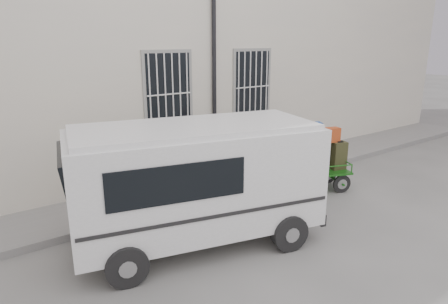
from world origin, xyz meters
TOP-DOWN VIEW (x-y plane):
  - ground at (0.00, 0.00)m, footprint 80.00×80.00m
  - building at (0.00, 5.50)m, footprint 24.00×5.15m
  - sidewalk at (0.00, 2.20)m, footprint 24.00×1.70m
  - luggage_cart at (2.06, 0.58)m, footprint 2.39×1.62m
  - van at (-1.56, -0.08)m, footprint 4.75×2.86m

SIDE VIEW (x-z plane):
  - ground at x=0.00m, z-range 0.00..0.00m
  - sidewalk at x=0.00m, z-range 0.00..0.15m
  - luggage_cart at x=2.06m, z-range 0.02..1.79m
  - van at x=-1.56m, z-range 0.16..2.40m
  - building at x=0.00m, z-range 0.00..6.00m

